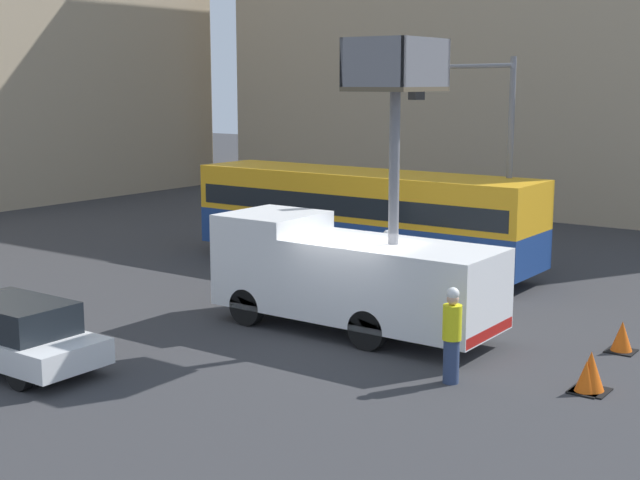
% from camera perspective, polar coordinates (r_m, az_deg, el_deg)
% --- Properties ---
extents(ground_plane, '(120.00, 120.00, 0.00)m').
position_cam_1_polar(ground_plane, '(20.70, 1.92, -6.43)').
color(ground_plane, '#333335').
extents(building_backdrop_side, '(10.00, 28.00, 17.86)m').
position_cam_1_polar(building_backdrop_side, '(44.68, 13.20, 13.76)').
color(building_backdrop_side, tan).
rests_on(building_backdrop_side, ground_plane).
extents(utility_truck, '(2.34, 7.03, 6.83)m').
position_cam_1_polar(utility_truck, '(21.11, 1.92, -1.87)').
color(utility_truck, white).
rests_on(utility_truck, ground_plane).
extents(city_bus, '(2.62, 11.51, 3.09)m').
position_cam_1_polar(city_bus, '(28.24, 2.76, 1.84)').
color(city_bus, navy).
rests_on(city_bus, ground_plane).
extents(traffic_light_pole, '(3.60, 3.35, 6.61)m').
position_cam_1_polar(traffic_light_pole, '(25.89, 10.17, 6.78)').
color(traffic_light_pole, slate).
rests_on(traffic_light_pole, ground_plane).
extents(road_worker_near_truck, '(0.38, 0.38, 1.94)m').
position_cam_1_polar(road_worker_near_truck, '(17.79, 8.44, -6.02)').
color(road_worker_near_truck, navy).
rests_on(road_worker_near_truck, ground_plane).
extents(road_worker_directing, '(0.38, 0.38, 1.90)m').
position_cam_1_polar(road_worker_directing, '(24.50, 4.32, -1.53)').
color(road_worker_directing, navy).
rests_on(road_worker_directing, ground_plane).
extents(traffic_cone_near_truck, '(0.55, 0.55, 0.63)m').
position_cam_1_polar(traffic_cone_near_truck, '(18.00, 16.65, -8.46)').
color(traffic_cone_near_truck, black).
rests_on(traffic_cone_near_truck, ground_plane).
extents(traffic_cone_mid_road, '(0.61, 0.61, 0.70)m').
position_cam_1_polar(traffic_cone_mid_road, '(20.85, 18.76, -5.93)').
color(traffic_cone_mid_road, black).
rests_on(traffic_cone_mid_road, ground_plane).
extents(traffic_cone_far_side, '(0.70, 0.70, 0.80)m').
position_cam_1_polar(traffic_cone_far_side, '(18.08, 16.93, -8.11)').
color(traffic_cone_far_side, black).
rests_on(traffic_cone_far_side, ground_plane).
extents(parked_car_curbside, '(1.77, 4.45, 1.45)m').
position_cam_1_polar(parked_car_curbside, '(19.67, -19.12, -5.68)').
color(parked_car_curbside, silver).
rests_on(parked_car_curbside, ground_plane).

